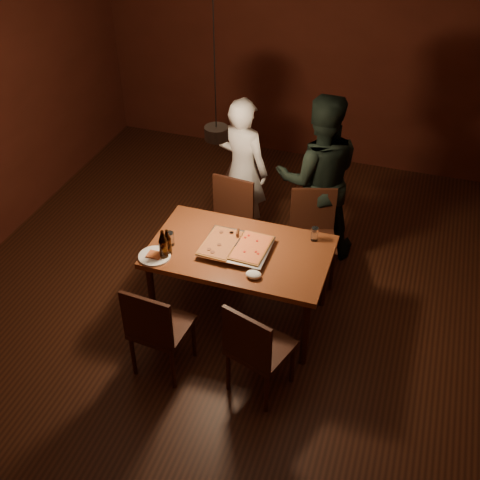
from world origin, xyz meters
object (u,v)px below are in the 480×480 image
(chair_far_right, at_px, (313,227))
(diner_dark, at_px, (318,178))
(diner_white, at_px, (243,170))
(dining_table, at_px, (240,256))
(chair_far_left, at_px, (229,216))
(pendant_lamp, at_px, (216,132))
(chair_near_left, at_px, (155,324))
(beer_bottle_a, at_px, (163,245))
(chair_near_right, at_px, (255,344))
(beer_bottle_b, at_px, (167,242))
(plate_slice, at_px, (155,256))
(pizza_tray, at_px, (237,248))

(chair_far_right, xyz_separation_m, diner_dark, (-0.06, 0.38, 0.31))
(chair_far_right, distance_m, diner_white, 0.96)
(dining_table, distance_m, chair_far_left, 0.82)
(pendant_lamp, bearing_deg, dining_table, -20.32)
(chair_near_left, height_order, pendant_lamp, pendant_lamp)
(beer_bottle_a, bearing_deg, chair_far_right, 47.29)
(chair_near_right, height_order, diner_white, diner_white)
(diner_dark, bearing_deg, pendant_lamp, 43.04)
(beer_bottle_a, distance_m, beer_bottle_b, 0.06)
(plate_slice, bearing_deg, chair_far_right, 45.50)
(dining_table, bearing_deg, chair_far_left, 116.02)
(chair_near_right, xyz_separation_m, pendant_lamp, (-0.59, 0.86, 1.22))
(plate_slice, xyz_separation_m, diner_dark, (1.03, 1.48, 0.09))
(chair_near_left, height_order, pizza_tray, chair_near_left)
(chair_near_left, bearing_deg, diner_dark, 72.47)
(dining_table, xyz_separation_m, plate_slice, (-0.63, -0.31, 0.08))
(dining_table, relative_size, chair_near_left, 3.09)
(pizza_tray, xyz_separation_m, pendant_lamp, (-0.19, 0.10, 0.99))
(chair_far_left, distance_m, pizza_tray, 0.85)
(chair_near_right, bearing_deg, plate_slice, 173.01)
(dining_table, relative_size, chair_near_right, 2.83)
(diner_dark, bearing_deg, dining_table, 53.54)
(chair_far_left, height_order, beer_bottle_a, beer_bottle_a)
(chair_far_right, height_order, chair_near_right, same)
(plate_slice, height_order, pendant_lamp, pendant_lamp)
(dining_table, height_order, chair_near_left, chair_near_left)
(chair_near_right, xyz_separation_m, diner_white, (-0.76, 2.00, 0.23))
(chair_far_right, distance_m, pizza_tray, 0.97)
(pendant_lamp, bearing_deg, chair_near_right, -55.65)
(chair_far_right, bearing_deg, dining_table, 42.98)
(dining_table, bearing_deg, chair_far_right, 60.21)
(chair_near_left, relative_size, diner_dark, 0.29)
(chair_near_right, bearing_deg, chair_far_right, 105.27)
(chair_near_left, relative_size, chair_near_right, 0.92)
(diner_dark, bearing_deg, chair_near_right, 71.67)
(plate_slice, height_order, diner_dark, diner_dark)
(diner_white, bearing_deg, chair_far_left, 106.60)
(chair_far_left, xyz_separation_m, diner_white, (-0.03, 0.49, 0.23))
(pizza_tray, distance_m, beer_bottle_a, 0.61)
(pizza_tray, bearing_deg, chair_far_right, 62.83)
(pizza_tray, distance_m, diner_white, 1.29)
(chair_far_right, relative_size, diner_dark, 0.31)
(dining_table, distance_m, chair_near_left, 0.93)
(dining_table, xyz_separation_m, chair_near_right, (0.38, -0.79, -0.14))
(pendant_lamp, bearing_deg, diner_dark, 60.83)
(dining_table, bearing_deg, diner_white, 107.28)
(beer_bottle_a, bearing_deg, chair_near_left, -74.80)
(dining_table, xyz_separation_m, pizza_tray, (-0.02, -0.02, 0.10))
(beer_bottle_b, bearing_deg, chair_far_right, 45.93)
(diner_dark, bearing_deg, chair_near_left, 50.32)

